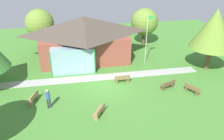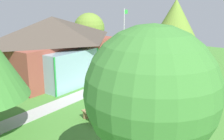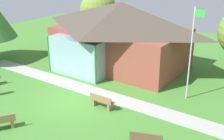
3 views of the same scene
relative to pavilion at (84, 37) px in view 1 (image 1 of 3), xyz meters
name	(u,v)px [view 1 (image 1 of 3)]	position (x,y,z in m)	size (l,w,h in m)	color
ground_plane	(104,86)	(1.36, -6.98, -2.65)	(44.00, 44.00, 0.00)	#478433
pavilion	(84,37)	(0.00, 0.00, 0.00)	(10.89, 8.01, 5.10)	brown
footpath	(102,77)	(1.36, -5.23, -2.63)	(20.53, 1.30, 0.03)	#ADADA8
flagpole	(147,37)	(6.82, -2.66, 0.48)	(0.64, 0.08, 5.67)	silver
bench_mid_right	(168,85)	(7.12, -8.57, -2.24)	(1.56, 0.93, 0.84)	brown
bench_mid_left	(33,98)	(-4.97, -8.57, -2.24)	(0.85, 1.56, 0.84)	#9E7A51
bench_lawn_far_right	(192,89)	(9.00, -9.66, -2.24)	(1.09, 1.53, 0.84)	brown
bench_rear_near_path	(122,79)	(3.19, -6.65, -2.24)	(1.50, 0.44, 0.84)	olive
bench_front_center	(99,112)	(0.32, -11.42, -2.24)	(1.17, 1.50, 0.84)	#9E7A51
visitor_strolling_lawn	(48,97)	(-3.60, -9.62, -1.63)	(0.34, 0.34, 1.74)	#2D3347
tree_east_hedge	(214,29)	(12.99, -5.35, 1.90)	(4.55, 4.55, 6.62)	brown
tree_behind_pavilion_right	(144,22)	(8.47, 3.42, 0.55)	(3.64, 3.64, 5.04)	brown
tree_behind_pavilion_left	(40,24)	(-5.31, 4.33, 0.75)	(3.67, 3.67, 5.25)	brown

